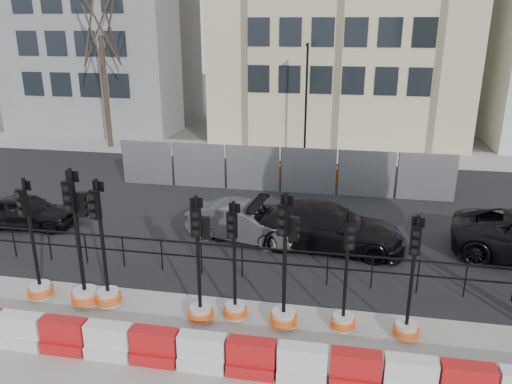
% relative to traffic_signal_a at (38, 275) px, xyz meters
% --- Properties ---
extents(ground, '(120.00, 120.00, 0.00)m').
position_rel_traffic_signal_a_xyz_m(ground, '(5.04, 0.85, -0.69)').
color(ground, '#51514C').
rests_on(ground, ground).
extents(sidewalk_near, '(40.00, 6.00, 0.02)m').
position_rel_traffic_signal_a_xyz_m(sidewalk_near, '(5.04, -2.15, -0.68)').
color(sidewalk_near, gray).
rests_on(sidewalk_near, ground).
extents(road, '(40.00, 14.00, 0.03)m').
position_rel_traffic_signal_a_xyz_m(road, '(5.04, 7.85, -0.67)').
color(road, black).
rests_on(road, ground).
extents(sidewalk_far, '(40.00, 4.00, 0.02)m').
position_rel_traffic_signal_a_xyz_m(sidewalk_far, '(5.04, 16.85, -0.68)').
color(sidewalk_far, gray).
rests_on(sidewalk_far, ground).
extents(building_grey, '(11.00, 9.06, 14.00)m').
position_rel_traffic_signal_a_xyz_m(building_grey, '(-8.96, 22.84, 6.31)').
color(building_grey, gray).
rests_on(building_grey, ground).
extents(kerb_railing, '(18.00, 0.04, 1.00)m').
position_rel_traffic_signal_a_xyz_m(kerb_railing, '(5.04, 2.05, -0.00)').
color(kerb_railing, black).
rests_on(kerb_railing, ground).
extents(heras_fencing, '(14.33, 1.72, 2.00)m').
position_rel_traffic_signal_a_xyz_m(heras_fencing, '(5.03, 10.65, -0.01)').
color(heras_fencing, '#9A9CA2').
rests_on(heras_fencing, ground).
extents(lamp_post_far, '(0.12, 0.56, 6.00)m').
position_rel_traffic_signal_a_xyz_m(lamp_post_far, '(5.54, 15.83, 2.53)').
color(lamp_post_far, black).
rests_on(lamp_post_far, ground).
extents(tree_bare_far, '(2.00, 2.00, 9.00)m').
position_rel_traffic_signal_a_xyz_m(tree_bare_far, '(-5.96, 16.35, 5.96)').
color(tree_bare_far, '#473828').
rests_on(tree_bare_far, ground).
extents(barrier_row, '(15.70, 0.50, 0.80)m').
position_rel_traffic_signal_a_xyz_m(barrier_row, '(5.04, -1.95, -0.32)').
color(barrier_row, red).
rests_on(barrier_row, ground).
extents(traffic_signal_a, '(0.66, 0.66, 3.34)m').
position_rel_traffic_signal_a_xyz_m(traffic_signal_a, '(0.00, 0.00, 0.00)').
color(traffic_signal_a, silver).
rests_on(traffic_signal_a, ground).
extents(traffic_signal_b, '(0.73, 0.73, 3.69)m').
position_rel_traffic_signal_a_xyz_m(traffic_signal_b, '(1.36, -0.11, 0.19)').
color(traffic_signal_b, silver).
rests_on(traffic_signal_b, ground).
extents(traffic_signal_c, '(0.67, 0.67, 3.43)m').
position_rel_traffic_signal_a_xyz_m(traffic_signal_c, '(1.94, -0.00, 0.02)').
color(traffic_signal_c, silver).
rests_on(traffic_signal_c, ground).
extents(traffic_signal_d, '(0.64, 0.64, 3.26)m').
position_rel_traffic_signal_a_xyz_m(traffic_signal_d, '(4.50, -0.28, 0.09)').
color(traffic_signal_d, silver).
rests_on(traffic_signal_d, ground).
extents(traffic_signal_e, '(0.60, 0.60, 3.07)m').
position_rel_traffic_signal_a_xyz_m(traffic_signal_e, '(5.29, 0.03, -0.06)').
color(traffic_signal_e, silver).
rests_on(traffic_signal_e, ground).
extents(traffic_signal_f, '(0.67, 0.67, 3.41)m').
position_rel_traffic_signal_a_xyz_m(traffic_signal_f, '(6.52, -0.15, 0.12)').
color(traffic_signal_f, silver).
rests_on(traffic_signal_f, ground).
extents(traffic_signal_g, '(0.59, 0.59, 3.01)m').
position_rel_traffic_signal_a_xyz_m(traffic_signal_g, '(7.92, 0.01, -0.07)').
color(traffic_signal_g, silver).
rests_on(traffic_signal_g, ground).
extents(traffic_signal_h, '(0.60, 0.60, 3.06)m').
position_rel_traffic_signal_a_xyz_m(traffic_signal_h, '(9.35, -0.08, -0.06)').
color(traffic_signal_h, silver).
rests_on(traffic_signal_h, ground).
extents(car_a, '(2.25, 3.92, 1.23)m').
position_rel_traffic_signal_a_xyz_m(car_a, '(-3.33, 4.31, -0.08)').
color(car_a, black).
rests_on(car_a, ground).
extents(car_b, '(2.94, 4.37, 1.26)m').
position_rel_traffic_signal_a_xyz_m(car_b, '(4.54, 4.68, -0.06)').
color(car_b, '#45454A').
rests_on(car_b, ground).
extents(car_c, '(2.96, 5.34, 1.44)m').
position_rel_traffic_signal_a_xyz_m(car_c, '(7.30, 4.56, 0.03)').
color(car_c, black).
rests_on(car_c, ground).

